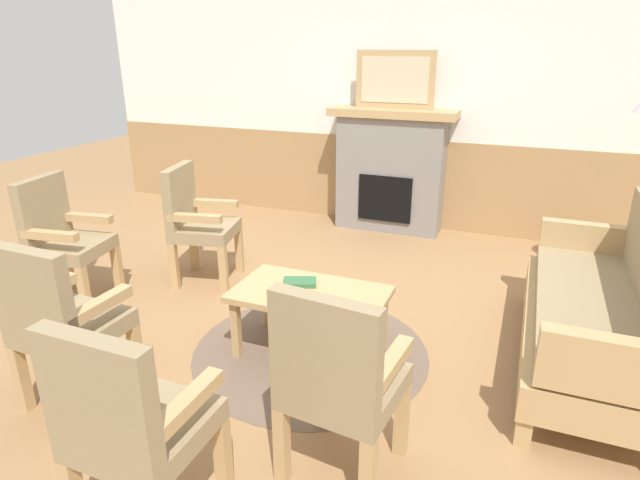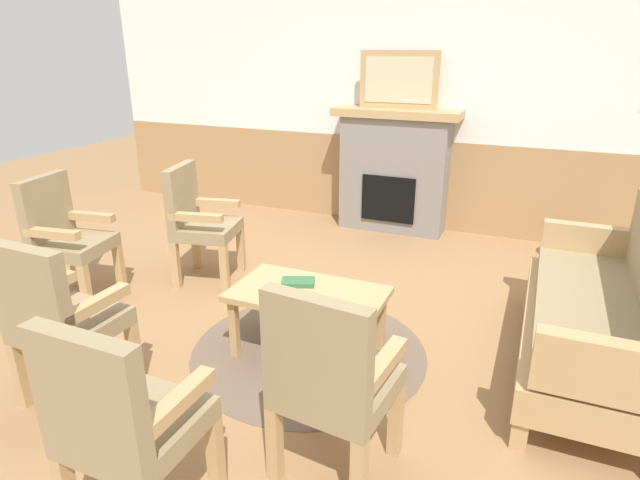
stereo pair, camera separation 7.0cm
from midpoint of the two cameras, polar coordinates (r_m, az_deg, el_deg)
The scene contains 13 objects.
ground_plane at distance 3.78m, azimuth -2.54°, elevation -9.58°, with size 14.00×14.00×0.00m, color #997047.
wall_back at distance 5.76m, azimuth 8.29°, elevation 14.52°, with size 7.20×0.14×2.70m.
fireplace at distance 5.63m, azimuth 7.32°, elevation 7.62°, with size 1.30×0.44×1.28m.
framed_picture at distance 5.50m, azimuth 7.77°, elevation 16.87°, with size 0.80×0.04×0.56m.
couch at distance 3.55m, azimuth 27.50°, elevation -6.93°, with size 0.70×1.80×0.98m.
coffee_table at distance 3.33m, azimuth -1.68°, elevation -6.44°, with size 0.96×0.56×0.44m.
round_rug at distance 3.52m, azimuth -1.61°, elevation -12.00°, with size 1.54×1.54×0.01m, color brown.
book_on_table at distance 3.39m, azimuth -2.81°, elevation -4.61°, with size 0.21×0.13×0.03m, color #33663D.
armchair_near_fireplace at distance 4.45m, azimuth -13.72°, elevation 2.21°, with size 0.57×0.57×0.98m.
armchair_by_window_left at distance 4.42m, azimuth -26.64°, elevation 0.43°, with size 0.55×0.55×0.98m.
armchair_front_left at distance 3.12m, azimuth -27.01°, elevation -7.63°, with size 0.49×0.49×0.98m.
armchair_front_center at distance 2.35m, azimuth 1.07°, elevation -14.74°, with size 0.53×0.53×0.98m.
armchair_corner_left at distance 2.26m, azimuth -20.80°, elevation -17.97°, with size 0.48×0.48×0.98m.
Camera 1 is at (1.34, -2.98, 1.90)m, focal length 29.44 mm.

